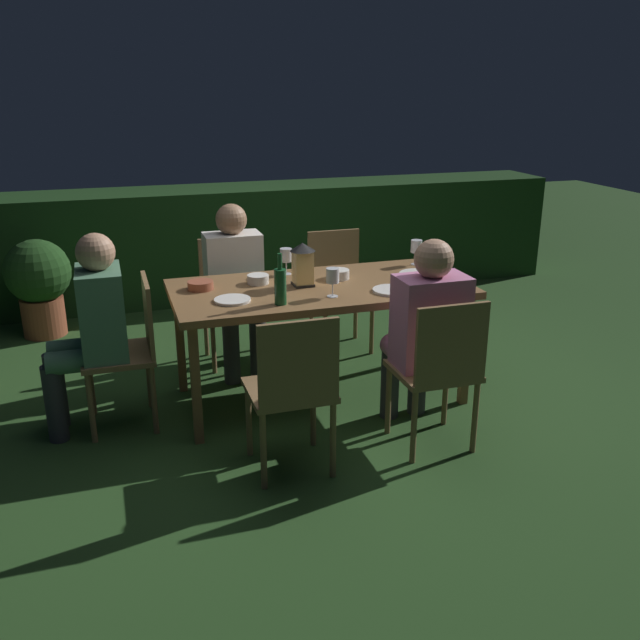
{
  "coord_description": "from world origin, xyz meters",
  "views": [
    {
      "loc": [
        -1.22,
        -3.83,
        1.93
      ],
      "look_at": [
        0.0,
        0.0,
        0.52
      ],
      "focal_mm": 38.65,
      "sensor_mm": 36.0,
      "label": 1
    }
  ],
  "objects_px": {
    "bowl_bread": "(449,285)",
    "plate_b": "(232,300)",
    "chair_side_left_a": "(293,387)",
    "plate_c": "(419,274)",
    "wine_glass_a": "(416,248)",
    "potted_plant_by_hedge": "(39,281)",
    "person_in_green": "(91,324)",
    "person_in_cream": "(235,281)",
    "wine_glass_b": "(333,277)",
    "chair_side_right_b": "(338,284)",
    "dining_table": "(320,294)",
    "chair_side_left_b": "(439,367)",
    "plate_a": "(392,290)",
    "wine_glass_c": "(286,256)",
    "bowl_olives": "(338,274)",
    "chair_head_near": "(130,346)",
    "bowl_salad": "(200,285)",
    "lantern_centerpiece": "(303,262)",
    "person_in_pink": "(425,328)",
    "green_bottle_on_table": "(280,285)",
    "chair_side_right_a": "(231,294)",
    "bowl_dip": "(258,279)"
  },
  "relations": [
    {
      "from": "chair_side_right_b",
      "to": "chair_side_left_a",
      "type": "height_order",
      "value": "same"
    },
    {
      "from": "person_in_pink",
      "to": "bowl_dip",
      "type": "relative_size",
      "value": 8.66
    },
    {
      "from": "chair_side_left_a",
      "to": "bowl_salad",
      "type": "height_order",
      "value": "chair_side_left_a"
    },
    {
      "from": "person_in_pink",
      "to": "chair_side_right_b",
      "type": "bearing_deg",
      "value": 90.0
    },
    {
      "from": "wine_glass_b",
      "to": "chair_side_right_b",
      "type": "bearing_deg",
      "value": 69.21
    },
    {
      "from": "chair_side_left_a",
      "to": "lantern_centerpiece",
      "type": "bearing_deg",
      "value": 70.38
    },
    {
      "from": "chair_side_left_a",
      "to": "bowl_olives",
      "type": "distance_m",
      "value": 1.12
    },
    {
      "from": "person_in_cream",
      "to": "potted_plant_by_hedge",
      "type": "height_order",
      "value": "person_in_cream"
    },
    {
      "from": "chair_side_right_b",
      "to": "chair_side_left_a",
      "type": "distance_m",
      "value": 1.83
    },
    {
      "from": "chair_head_near",
      "to": "wine_glass_b",
      "type": "xyz_separation_m",
      "value": [
        1.15,
        -0.24,
        0.37
      ]
    },
    {
      "from": "dining_table",
      "to": "bowl_bread",
      "type": "relative_size",
      "value": 11.21
    },
    {
      "from": "chair_side_right_a",
      "to": "bowl_dip",
      "type": "distance_m",
      "value": 0.73
    },
    {
      "from": "person_in_cream",
      "to": "bowl_salad",
      "type": "relative_size",
      "value": 7.47
    },
    {
      "from": "chair_side_left_a",
      "to": "plate_a",
      "type": "distance_m",
      "value": 0.99
    },
    {
      "from": "chair_head_near",
      "to": "bowl_salad",
      "type": "relative_size",
      "value": 5.65
    },
    {
      "from": "person_in_green",
      "to": "person_in_cream",
      "type": "relative_size",
      "value": 1.0
    },
    {
      "from": "person_in_pink",
      "to": "green_bottle_on_table",
      "type": "distance_m",
      "value": 0.83
    },
    {
      "from": "plate_c",
      "to": "wine_glass_a",
      "type": "bearing_deg",
      "value": 69.24
    },
    {
      "from": "lantern_centerpiece",
      "to": "potted_plant_by_hedge",
      "type": "xyz_separation_m",
      "value": [
        -1.65,
        1.72,
        -0.45
      ]
    },
    {
      "from": "dining_table",
      "to": "chair_side_right_a",
      "type": "distance_m",
      "value": 0.94
    },
    {
      "from": "wine_glass_a",
      "to": "plate_a",
      "type": "height_order",
      "value": "wine_glass_a"
    },
    {
      "from": "lantern_centerpiece",
      "to": "bowl_dip",
      "type": "xyz_separation_m",
      "value": [
        -0.25,
        0.13,
        -0.12
      ]
    },
    {
      "from": "chair_head_near",
      "to": "bowl_dip",
      "type": "height_order",
      "value": "chair_head_near"
    },
    {
      "from": "person_in_cream",
      "to": "bowl_bread",
      "type": "bearing_deg",
      "value": -40.5
    },
    {
      "from": "bowl_bread",
      "to": "plate_b",
      "type": "bearing_deg",
      "value": 172.41
    },
    {
      "from": "plate_b",
      "to": "plate_c",
      "type": "relative_size",
      "value": 0.81
    },
    {
      "from": "dining_table",
      "to": "bowl_bread",
      "type": "bearing_deg",
      "value": -24.42
    },
    {
      "from": "wine_glass_b",
      "to": "chair_side_left_a",
      "type": "bearing_deg",
      "value": -124.75
    },
    {
      "from": "person_in_green",
      "to": "person_in_pink",
      "type": "relative_size",
      "value": 1.0
    },
    {
      "from": "plate_a",
      "to": "bowl_olives",
      "type": "height_order",
      "value": "bowl_olives"
    },
    {
      "from": "green_bottle_on_table",
      "to": "wine_glass_a",
      "type": "bearing_deg",
      "value": 27.43
    },
    {
      "from": "person_in_pink",
      "to": "bowl_salad",
      "type": "relative_size",
      "value": 7.47
    },
    {
      "from": "potted_plant_by_hedge",
      "to": "bowl_salad",
      "type": "bearing_deg",
      "value": -57.09
    },
    {
      "from": "wine_glass_a",
      "to": "potted_plant_by_hedge",
      "type": "relative_size",
      "value": 0.22
    },
    {
      "from": "dining_table",
      "to": "chair_side_left_a",
      "type": "xyz_separation_m",
      "value": [
        -0.4,
        -0.82,
        -0.2
      ]
    },
    {
      "from": "chair_side_left_b",
      "to": "green_bottle_on_table",
      "type": "xyz_separation_m",
      "value": [
        -0.72,
        0.54,
        0.37
      ]
    },
    {
      "from": "chair_side_right_a",
      "to": "person_in_cream",
      "type": "xyz_separation_m",
      "value": [
        0.0,
        -0.2,
        0.15
      ]
    },
    {
      "from": "dining_table",
      "to": "green_bottle_on_table",
      "type": "relative_size",
      "value": 6.19
    },
    {
      "from": "dining_table",
      "to": "chair_side_left_b",
      "type": "distance_m",
      "value": 0.94
    },
    {
      "from": "person_in_cream",
      "to": "wine_glass_b",
      "type": "distance_m",
      "value": 0.98
    },
    {
      "from": "dining_table",
      "to": "plate_a",
      "type": "bearing_deg",
      "value": -34.29
    },
    {
      "from": "wine_glass_c",
      "to": "bowl_olives",
      "type": "height_order",
      "value": "wine_glass_c"
    },
    {
      "from": "chair_side_left_b",
      "to": "bowl_olives",
      "type": "relative_size",
      "value": 6.26
    },
    {
      "from": "wine_glass_c",
      "to": "bowl_salad",
      "type": "height_order",
      "value": "wine_glass_c"
    },
    {
      "from": "bowl_dip",
      "to": "wine_glass_b",
      "type": "bearing_deg",
      "value": -48.4
    },
    {
      "from": "wine_glass_a",
      "to": "plate_a",
      "type": "xyz_separation_m",
      "value": [
        -0.4,
        -0.53,
        -0.11
      ]
    },
    {
      "from": "person_in_green",
      "to": "bowl_dip",
      "type": "relative_size",
      "value": 8.66
    },
    {
      "from": "chair_side_left_b",
      "to": "lantern_centerpiece",
      "type": "height_order",
      "value": "lantern_centerpiece"
    },
    {
      "from": "lantern_centerpiece",
      "to": "plate_a",
      "type": "relative_size",
      "value": 1.16
    },
    {
      "from": "chair_side_left_a",
      "to": "plate_c",
      "type": "xyz_separation_m",
      "value": [
        1.07,
        0.84,
        0.26
      ]
    }
  ]
}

